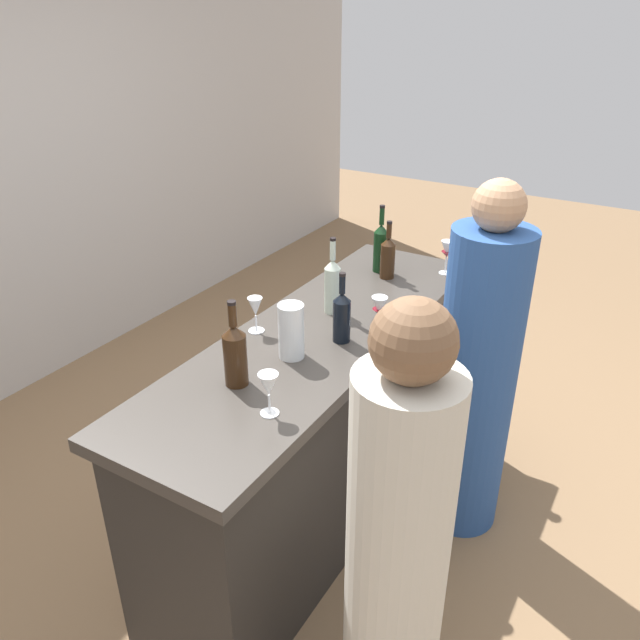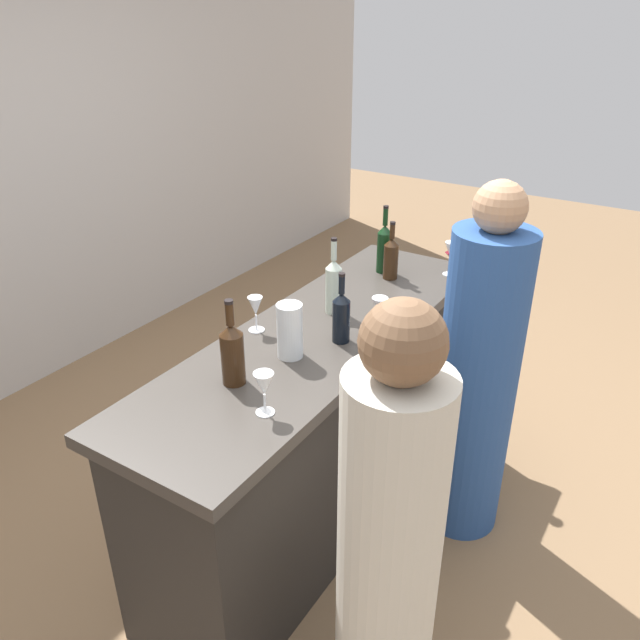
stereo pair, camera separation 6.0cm
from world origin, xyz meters
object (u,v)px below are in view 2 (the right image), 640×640
object	(u,v)px
wine_bottle_center_clear_pale	(334,285)
wine_bottle_leftmost_amber_brown	(232,352)
wine_bottle_second_left_near_black	(341,316)
person_center_guest	(388,559)
wine_glass_far_left	(255,308)
wine_glass_near_right	(264,385)
person_left_guest	(477,381)
water_pitcher	(290,331)
wine_glass_near_left	(451,252)
wine_glass_near_center	(380,309)
wine_bottle_second_right_amber_brown	(391,257)
wine_bottle_rightmost_dark_green	(384,247)

from	to	relation	value
wine_bottle_center_clear_pale	wine_bottle_leftmost_amber_brown	bearing A→B (deg)	179.85
wine_bottle_second_left_near_black	person_center_guest	xyz separation A→B (m)	(-0.68, -0.57, -0.34)
wine_glass_far_left	person_center_guest	bearing A→B (deg)	-122.32
wine_bottle_second_left_near_black	wine_bottle_center_clear_pale	distance (m)	0.26
wine_glass_near_right	person_center_guest	size ratio (longest dim) A/B	0.10
wine_bottle_leftmost_amber_brown	wine_bottle_center_clear_pale	world-z (taller)	wine_bottle_center_clear_pale
wine_bottle_second_left_near_black	person_center_guest	size ratio (longest dim) A/B	0.19
wine_bottle_leftmost_amber_brown	person_left_guest	size ratio (longest dim) A/B	0.20
wine_bottle_second_left_near_black	person_center_guest	world-z (taller)	person_center_guest
wine_bottle_second_left_near_black	person_center_guest	distance (m)	0.96
water_pitcher	wine_glass_near_right	bearing A→B (deg)	-157.79
wine_glass_far_left	person_center_guest	xyz separation A→B (m)	(-0.58, -0.91, -0.34)
wine_glass_near_left	wine_glass_near_center	xyz separation A→B (m)	(-0.71, 0.02, -0.02)
wine_bottle_second_right_amber_brown	wine_glass_near_left	world-z (taller)	wine_bottle_second_right_amber_brown
person_left_guest	person_center_guest	size ratio (longest dim) A/B	1.02
wine_glass_near_left	person_left_guest	bearing A→B (deg)	-145.01
wine_bottle_rightmost_dark_green	wine_glass_near_left	size ratio (longest dim) A/B	1.99
wine_bottle_rightmost_dark_green	wine_bottle_center_clear_pale	bearing A→B (deg)	-176.99
wine_glass_near_left	wine_bottle_second_left_near_black	bearing A→B (deg)	173.09
wine_bottle_second_right_amber_brown	person_center_guest	xyz separation A→B (m)	(-1.36, -0.69, -0.34)
wine_glass_near_center	person_center_guest	size ratio (longest dim) A/B	0.09
wine_glass_near_right	person_left_guest	world-z (taller)	person_left_guest
wine_bottle_second_left_near_black	wine_glass_near_center	world-z (taller)	wine_bottle_second_left_near_black
wine_bottle_second_left_near_black	wine_glass_near_center	xyz separation A→B (m)	(0.16, -0.09, -0.01)
person_center_guest	water_pitcher	bearing A→B (deg)	-40.52
wine_glass_near_center	wine_bottle_center_clear_pale	bearing A→B (deg)	78.46
wine_bottle_center_clear_pale	wine_glass_near_left	xyz separation A→B (m)	(0.66, -0.27, -0.01)
wine_bottle_center_clear_pale	wine_bottle_second_right_amber_brown	world-z (taller)	wine_bottle_center_clear_pale
wine_bottle_second_right_amber_brown	wine_glass_far_left	bearing A→B (deg)	164.56
wine_bottle_center_clear_pale	wine_glass_near_center	world-z (taller)	wine_bottle_center_clear_pale
wine_glass_near_center	wine_glass_near_right	size ratio (longest dim) A/B	0.98
water_pitcher	person_center_guest	bearing A→B (deg)	-125.45
water_pitcher	person_left_guest	distance (m)	0.86
wine_glass_far_left	water_pitcher	world-z (taller)	water_pitcher
wine_bottle_center_clear_pale	wine_glass_near_center	bearing A→B (deg)	-101.54
wine_bottle_second_right_amber_brown	wine_glass_near_right	distance (m)	1.24
wine_glass_near_right	wine_glass_near_left	bearing A→B (deg)	-2.57
wine_bottle_second_right_amber_brown	person_left_guest	size ratio (longest dim) A/B	0.18
wine_glass_near_center	wine_glass_far_left	distance (m)	0.50
wine_glass_near_left	wine_glass_near_right	bearing A→B (deg)	177.43
wine_bottle_leftmost_amber_brown	person_center_guest	xyz separation A→B (m)	(-0.22, -0.74, -0.36)
wine_glass_far_left	water_pitcher	distance (m)	0.25
wine_bottle_second_right_amber_brown	water_pitcher	size ratio (longest dim) A/B	1.32
wine_bottle_second_left_near_black	wine_bottle_rightmost_dark_green	world-z (taller)	wine_bottle_rightmost_dark_green
wine_glass_far_left	water_pitcher	bearing A→B (deg)	-112.07
wine_bottle_second_left_near_black	wine_glass_near_left	size ratio (longest dim) A/B	1.72
wine_bottle_rightmost_dark_green	wine_glass_near_center	bearing A→B (deg)	-154.26
wine_glass_near_left	wine_bottle_rightmost_dark_green	bearing A→B (deg)	115.04
wine_bottle_second_left_near_black	water_pitcher	bearing A→B (deg)	153.62
person_left_guest	wine_bottle_second_right_amber_brown	bearing A→B (deg)	-42.43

